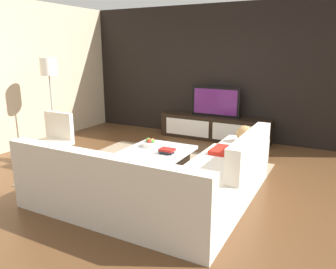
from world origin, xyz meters
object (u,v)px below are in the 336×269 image
media_console (215,128)px  decorative_ball (244,134)px  sectional_couch (164,184)px  book_stack (167,151)px  floor_lamp (49,73)px  ottoman (243,153)px  coffee_table (158,160)px  accent_chair_near (54,136)px  fruit_bowl (151,143)px  television (216,102)px

media_console → decorative_ball: size_ratio=8.71×
sectional_couch → decorative_ball: bearing=77.3°
decorative_ball → book_stack: size_ratio=1.23×
media_console → book_stack: media_console is taller
floor_lamp → ottoman: bearing=13.3°
coffee_table → accent_chair_near: bearing=-165.6°
media_console → ottoman: size_ratio=3.35×
accent_chair_near → ottoman: 3.17m
coffee_table → fruit_bowl: size_ratio=3.43×
media_console → fruit_bowl: (-0.28, -2.20, 0.18)m
floor_lamp → ottoman: 3.79m
book_stack → media_console: bearing=92.9°
media_console → book_stack: bearing=-87.1°
accent_chair_near → fruit_bowl: accent_chair_near is taller
sectional_couch → decorative_ball: 2.04m
media_console → book_stack: size_ratio=10.74×
coffee_table → book_stack: 0.33m
accent_chair_near → ottoman: (2.80, 1.45, -0.29)m
accent_chair_near → floor_lamp: bearing=146.3°
coffee_table → television: bearing=87.5°
media_console → ottoman: 1.62m
media_console → sectional_couch: size_ratio=0.93×
sectional_couch → book_stack: bearing=115.7°
media_console → floor_lamp: 3.49m
television → coffee_table: size_ratio=1.09×
decorative_ball → ottoman: bearing=0.0°
sectional_couch → fruit_bowl: (-0.82, 1.07, 0.14)m
coffee_table → fruit_bowl: fruit_bowl is taller
media_console → sectional_couch: (0.54, -3.27, 0.04)m
media_console → ottoman: bearing=-52.8°
sectional_couch → accent_chair_near: (-2.35, 0.53, 0.20)m
fruit_bowl → book_stack: 0.46m
television → floor_lamp: 3.33m
decorative_ball → book_stack: decorative_ball is taller
media_console → television: 0.57m
media_console → floor_lamp: floor_lamp is taller
television → book_stack: 2.44m
coffee_table → floor_lamp: (-2.40, 0.18, 1.25)m
floor_lamp → ottoman: size_ratio=2.48×
media_console → ottoman: media_console is taller
sectional_couch → decorative_ball: size_ratio=9.37×
media_console → coffee_table: size_ratio=2.44×
decorative_ball → television: bearing=127.2°
accent_chair_near → fruit_bowl: 1.63m
accent_chair_near → sectional_couch: bearing=-3.7°
sectional_couch → accent_chair_near: size_ratio=2.90×
book_stack → floor_lamp: bearing=173.5°
coffee_table → book_stack: (0.22, -0.11, 0.22)m
television → fruit_bowl: 2.25m
book_stack → accent_chair_near: bearing=-170.4°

